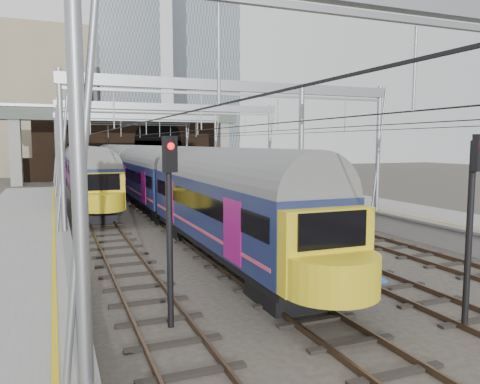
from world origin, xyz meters
name	(u,v)px	position (x,y,z in m)	size (l,w,h in m)	color
ground	(328,287)	(0.00, 0.00, 0.00)	(160.00, 160.00, 0.00)	#38332D
platform_left	(2,284)	(-10.18, 2.50, 0.55)	(4.32, 55.00, 1.12)	gray
tracks	(200,220)	(0.00, 15.00, 0.02)	(14.40, 80.00, 0.22)	#4C3828
overhead_line	(174,120)	(0.00, 21.49, 6.57)	(16.80, 80.00, 8.00)	gray
retaining_wall	(131,147)	(1.40, 51.93, 4.33)	(28.00, 2.75, 9.00)	black
overbridge	(126,124)	(0.00, 46.00, 7.27)	(28.00, 3.00, 9.25)	gray
city_skyline	(120,72)	(2.73, 70.48, 17.09)	(37.50, 27.50, 60.00)	tan
train_main	(134,171)	(-2.00, 28.21, 2.44)	(2.72, 62.96, 4.71)	black
train_second	(77,164)	(-6.00, 45.48, 2.42)	(2.69, 62.22, 4.66)	black
signal_near_left	(170,209)	(-5.80, -1.51, 3.17)	(0.40, 0.47, 5.06)	black
signal_near_centre	(473,209)	(1.33, -4.55, 3.20)	(0.38, 0.48, 5.10)	black
equip_cover_a	(348,282)	(0.87, 0.08, 0.06)	(0.94, 0.66, 0.11)	blue
equip_cover_b	(249,225)	(2.05, 11.88, 0.04)	(0.73, 0.52, 0.09)	blue
equip_cover_c	(372,280)	(1.79, -0.05, 0.05)	(0.84, 0.59, 0.10)	blue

